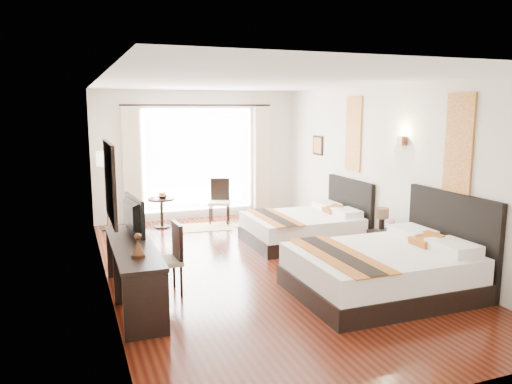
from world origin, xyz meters
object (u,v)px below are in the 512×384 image
object	(u,v)px
bed_near	(387,269)
television	(128,215)
desk_chair	(165,273)
window_chair	(220,209)
bed_far	(306,227)
fruit_bowl	(162,197)
console_desk	(133,273)
table_lamp	(382,215)
nightstand	(386,247)
floor_lamp	(105,164)
side_table	(162,213)
vase	(391,229)

from	to	relation	value
bed_near	television	size ratio (longest dim) A/B	2.61
desk_chair	window_chair	xyz separation A→B (m)	(1.85, 3.72, -0.00)
television	bed_far	bearing A→B (deg)	-76.78
desk_chair	fruit_bowl	world-z (taller)	desk_chair
console_desk	table_lamp	bearing A→B (deg)	6.45
nightstand	bed_near	bearing A→B (deg)	-124.84
floor_lamp	side_table	size ratio (longest dim) A/B	2.59
nightstand	side_table	distance (m)	4.60
bed_far	side_table	distance (m)	3.07
table_lamp	desk_chair	world-z (taller)	desk_chair
nightstand	side_table	xyz separation A→B (m)	(-2.93, 3.55, 0.06)
bed_near	television	distance (m)	3.50
console_desk	floor_lamp	size ratio (longest dim) A/B	1.39
bed_far	table_lamp	size ratio (longest dim) A/B	5.79
table_lamp	side_table	distance (m)	4.52
desk_chair	bed_far	bearing A→B (deg)	-153.57
floor_lamp	television	bearing A→B (deg)	-89.50
window_chair	console_desk	bearing A→B (deg)	-8.26
console_desk	floor_lamp	xyz separation A→B (m)	(-0.01, 4.02, 0.96)
bed_near	bed_far	xyz separation A→B (m)	(0.14, 2.64, -0.04)
television	fruit_bowl	distance (m)	3.51
floor_lamp	fruit_bowl	xyz separation A→B (m)	(1.08, -0.14, -0.70)
table_lamp	desk_chair	distance (m)	3.58
floor_lamp	console_desk	bearing A→B (deg)	-89.86
nightstand	window_chair	bearing A→B (deg)	115.40
window_chair	nightstand	bearing A→B (deg)	47.56
bed_near	vase	xyz separation A→B (m)	(0.80, 1.04, 0.24)
table_lamp	floor_lamp	size ratio (longest dim) A/B	0.22
bed_far	desk_chair	world-z (taller)	bed_far
table_lamp	console_desk	distance (m)	4.01
bed_near	table_lamp	bearing A→B (deg)	58.12
television	desk_chair	bearing A→B (deg)	-141.41
bed_near	window_chair	xyz separation A→B (m)	(-0.88, 4.73, -0.05)
table_lamp	television	bearing A→B (deg)	178.52
window_chair	television	bearing A→B (deg)	-11.98
table_lamp	fruit_bowl	size ratio (longest dim) A/B	1.63
vase	television	world-z (taller)	television
window_chair	side_table	bearing A→B (deg)	-67.40
console_desk	window_chair	size ratio (longest dim) A/B	2.35
table_lamp	console_desk	xyz separation A→B (m)	(-3.97, -0.45, -0.36)
television	window_chair	world-z (taller)	television
vase	side_table	distance (m)	4.70
bed_far	fruit_bowl	bearing A→B (deg)	136.79
bed_far	console_desk	world-z (taller)	bed_far
nightstand	vase	bearing A→B (deg)	-95.90
nightstand	floor_lamp	world-z (taller)	floor_lamp
console_desk	side_table	xyz separation A→B (m)	(1.05, 3.87, -0.07)
television	window_chair	distance (m)	4.09
desk_chair	fruit_bowl	bearing A→B (deg)	-103.01
nightstand	table_lamp	xyz separation A→B (m)	(-0.01, 0.13, 0.49)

